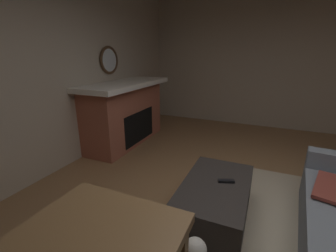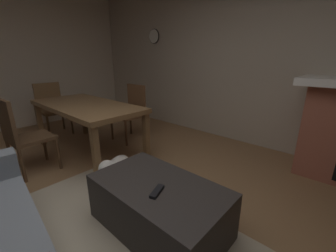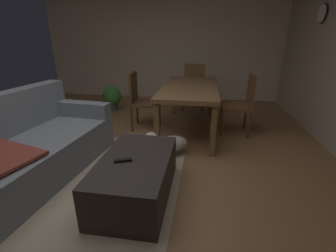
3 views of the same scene
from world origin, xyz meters
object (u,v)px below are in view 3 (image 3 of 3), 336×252
object	(u,v)px
couch	(24,150)
small_dog	(166,144)
dining_chair_east	(194,84)
tv_remote	(123,160)
dining_chair_north	(140,98)
potted_plant	(112,97)
ottoman_coffee_table	(136,177)
dining_table	(190,91)
dining_chair_south	(242,101)
wall_clock	(322,13)

from	to	relation	value
couch	small_dog	world-z (taller)	couch
couch	dining_chair_east	bearing A→B (deg)	-29.22
tv_remote	dining_chair_north	bearing A→B (deg)	-9.86
potted_plant	small_dog	size ratio (longest dim) A/B	0.95
tv_remote	ottoman_coffee_table	bearing A→B (deg)	-70.97
dining_table	dining_chair_south	xyz separation A→B (m)	(-0.00, -0.82, -0.14)
couch	small_dog	distance (m)	1.59
couch	potted_plant	distance (m)	2.48
dining_chair_south	wall_clock	bearing A→B (deg)	-63.45
couch	dining_table	xyz separation A→B (m)	(1.66, -1.66, 0.35)
dining_chair_north	potted_plant	size ratio (longest dim) A/B	1.75
wall_clock	dining_chair_south	bearing A→B (deg)	116.55
ottoman_coffee_table	wall_clock	bearing A→B (deg)	-44.13
couch	dining_chair_east	distance (m)	3.41
couch	dining_chair_south	distance (m)	2.99
ottoman_coffee_table	dining_table	size ratio (longest dim) A/B	0.59
dining_chair_east	small_dog	xyz separation A→B (m)	(-2.30, 0.22, -0.34)
small_dog	dining_chair_east	bearing A→B (deg)	-5.52
dining_chair_east	ottoman_coffee_table	bearing A→B (deg)	173.17
couch	dining_table	world-z (taller)	couch
ottoman_coffee_table	dining_chair_south	world-z (taller)	dining_chair_south
ottoman_coffee_table	small_dog	bearing A→B (deg)	-10.46
dining_table	dining_chair_north	world-z (taller)	dining_chair_north
dining_table	dining_chair_east	world-z (taller)	dining_chair_east
potted_plant	wall_clock	world-z (taller)	wall_clock
couch	ottoman_coffee_table	world-z (taller)	couch
couch	ottoman_coffee_table	distance (m)	1.30
dining_table	dining_chair_north	xyz separation A→B (m)	(-0.01, 0.82, -0.14)
dining_chair_east	dining_chair_north	bearing A→B (deg)	148.14
tv_remote	potted_plant	distance (m)	2.96
ottoman_coffee_table	potted_plant	size ratio (longest dim) A/B	2.04
dining_chair_south	small_dog	distance (m)	1.47
dining_chair_south	small_dog	xyz separation A→B (m)	(-0.99, 1.04, -0.34)
ottoman_coffee_table	small_dog	xyz separation A→B (m)	(0.82, -0.15, -0.02)
dining_chair_south	dining_chair_north	bearing A→B (deg)	90.17
dining_chair_south	dining_chair_north	distance (m)	1.63
ottoman_coffee_table	tv_remote	distance (m)	0.25
tv_remote	dining_chair_south	xyz separation A→B (m)	(1.88, -1.28, 0.10)
ottoman_coffee_table	wall_clock	size ratio (longest dim) A/B	3.76
tv_remote	small_dog	size ratio (longest dim) A/B	0.29
dining_chair_south	dining_chair_north	xyz separation A→B (m)	(-0.00, 1.63, 0.00)
dining_table	potted_plant	xyz separation A→B (m)	(0.82, 1.65, -0.36)
dining_chair_south	potted_plant	size ratio (longest dim) A/B	1.75
dining_chair_south	couch	bearing A→B (deg)	123.81
couch	dining_chair_east	world-z (taller)	dining_chair_east
couch	potted_plant	xyz separation A→B (m)	(2.48, -0.01, -0.01)
couch	potted_plant	bearing A→B (deg)	-0.14
dining_chair_east	dining_chair_south	size ratio (longest dim) A/B	1.00
ottoman_coffee_table	tv_remote	bearing A→B (deg)	129.60
potted_plant	dining_chair_south	bearing A→B (deg)	-108.46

